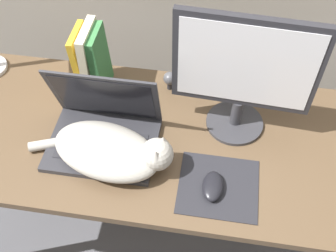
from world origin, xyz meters
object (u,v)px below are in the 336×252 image
laptop (103,130)px  book_row (92,61)px  computer_mouse (213,186)px  external_monitor (244,73)px  cat (112,151)px  webcam (170,79)px

laptop → book_row: 0.26m
laptop → computer_mouse: bearing=-20.0°
laptop → external_monitor: (0.41, 0.13, 0.18)m
book_row → cat: bearing=-65.9°
laptop → computer_mouse: (0.36, -0.13, -0.03)m
external_monitor → computer_mouse: bearing=-100.8°
computer_mouse → webcam: 0.44m
cat → webcam: size_ratio=6.48×
cat → book_row: (-0.14, 0.31, 0.07)m
cat → webcam: 0.36m
computer_mouse → book_row: bearing=141.2°
cat → webcam: (0.12, 0.34, -0.01)m
laptop → cat: 0.09m
cat → external_monitor: 0.46m
external_monitor → computer_mouse: external_monitor is taller
computer_mouse → webcam: bearing=115.4°
book_row → external_monitor: bearing=-11.3°
webcam → book_row: bearing=-173.1°
external_monitor → webcam: 0.33m
laptop → webcam: laptop is taller
book_row → computer_mouse: bearing=-38.8°
laptop → computer_mouse: laptop is taller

